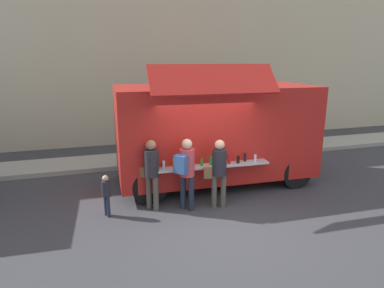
{
  "coord_description": "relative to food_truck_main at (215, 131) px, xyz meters",
  "views": [
    {
      "loc": [
        -2.67,
        -6.49,
        3.56
      ],
      "look_at": [
        -0.12,
        1.93,
        1.3
      ],
      "focal_mm": 31.04,
      "sensor_mm": 36.0,
      "label": 1
    }
  ],
  "objects": [
    {
      "name": "ground_plane",
      "position": [
        -0.69,
        -2.31,
        -1.55
      ],
      "size": [
        60.0,
        60.0,
        0.0
      ],
      "primitive_type": "plane",
      "color": "#38383D"
    },
    {
      "name": "curb_strip",
      "position": [
        -4.0,
        2.62,
        -1.48
      ],
      "size": [
        28.0,
        1.6,
        0.15
      ],
      "primitive_type": "cube",
      "color": "#9E998E",
      "rests_on": "ground"
    },
    {
      "name": "building_behind",
      "position": [
        -3.0,
        6.52,
        2.96
      ],
      "size": [
        32.0,
        2.4,
        9.02
      ],
      "primitive_type": "cube",
      "color": "beige",
      "rests_on": "ground"
    },
    {
      "name": "food_truck_main",
      "position": [
        0.0,
        0.0,
        0.0
      ],
      "size": [
        5.63,
        3.26,
        3.45
      ],
      "rotation": [
        0.0,
        0.0,
        -0.03
      ],
      "color": "red",
      "rests_on": "ground"
    },
    {
      "name": "trash_bin",
      "position": [
        3.88,
        2.32,
        -1.11
      ],
      "size": [
        0.6,
        0.6,
        0.88
      ],
      "primitive_type": "cylinder",
      "color": "#2D6337",
      "rests_on": "ground"
    },
    {
      "name": "customer_front_ordering",
      "position": [
        -0.54,
        -1.72,
        -0.54
      ],
      "size": [
        0.56,
        0.35,
        1.71
      ],
      "rotation": [
        0.0,
        0.0,
        1.34
      ],
      "color": "#4A473E",
      "rests_on": "ground"
    },
    {
      "name": "customer_mid_with_backpack",
      "position": [
        -1.34,
        -1.65,
        -0.47
      ],
      "size": [
        0.55,
        0.54,
        1.76
      ],
      "rotation": [
        0.0,
        0.0,
        0.75
      ],
      "color": "#1D2535",
      "rests_on": "ground"
    },
    {
      "name": "customer_rear_waiting",
      "position": [
        -2.12,
        -1.36,
        -0.52
      ],
      "size": [
        0.46,
        0.53,
        1.74
      ],
      "rotation": [
        0.0,
        0.0,
        0.64
      ],
      "color": "#504842",
      "rests_on": "ground"
    },
    {
      "name": "child_near_queue",
      "position": [
        -3.19,
        -1.44,
        -0.95
      ],
      "size": [
        0.2,
        0.2,
        1.0
      ],
      "rotation": [
        0.0,
        0.0,
        0.43
      ],
      "color": "#202437",
      "rests_on": "ground"
    }
  ]
}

